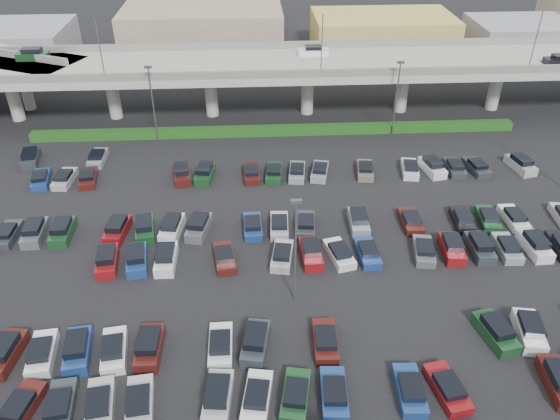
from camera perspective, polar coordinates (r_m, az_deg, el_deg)
name	(u,v)px	position (r m, az deg, el deg)	size (l,w,h in m)	color
ground	(288,244)	(54.63, 0.86, -3.53)	(280.00, 280.00, 0.00)	black
overpass	(271,68)	(79.83, -0.92, 14.63)	(150.00, 13.00, 15.80)	gray
hedge	(276,131)	(75.77, -0.46, 8.31)	(66.00, 1.60, 1.10)	#123F12
parked_cars	(282,263)	(51.27, 0.18, -5.51)	(63.09, 41.67, 1.67)	navy
light_poles	(245,181)	(52.71, -3.72, 3.05)	(66.90, 48.38, 10.30)	#515157
distant_buildings	(331,31)	(110.31, 5.30, 18.16)	(138.00, 24.00, 9.00)	gray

